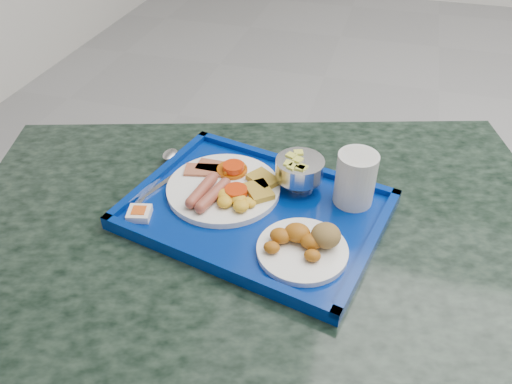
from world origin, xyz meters
TOP-DOWN VIEW (x-y plane):
  - table at (-1.14, -0.80)m, footprint 1.30×1.05m
  - tray at (-1.16, -0.77)m, footprint 0.52×0.43m
  - main_plate at (-1.23, -0.74)m, footprint 0.22×0.22m
  - bread_plate at (-1.05, -0.86)m, footprint 0.16×0.16m
  - fruit_bowl at (-1.10, -0.69)m, footprint 0.09×0.09m
  - juice_cup at (-0.99, -0.70)m, footprint 0.08×0.08m
  - spoon at (-1.38, -0.68)m, footprint 0.08×0.18m
  - knife at (-1.38, -0.74)m, footprint 0.02×0.18m
  - jam_packet at (-1.36, -0.85)m, footprint 0.05×0.05m

SIDE VIEW (x-z plane):
  - table at x=-1.14m, z-range 0.17..0.88m
  - tray at x=-1.16m, z-range 0.70..0.73m
  - knife at x=-1.38m, z-range 0.72..0.72m
  - spoon at x=-1.38m, z-range 0.72..0.73m
  - jam_packet at x=-1.36m, z-range 0.72..0.74m
  - main_plate at x=-1.23m, z-range 0.72..0.75m
  - bread_plate at x=-1.05m, z-range 0.71..0.76m
  - fruit_bowl at x=-1.10m, z-range 0.73..0.80m
  - juice_cup at x=-0.99m, z-range 0.72..0.83m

